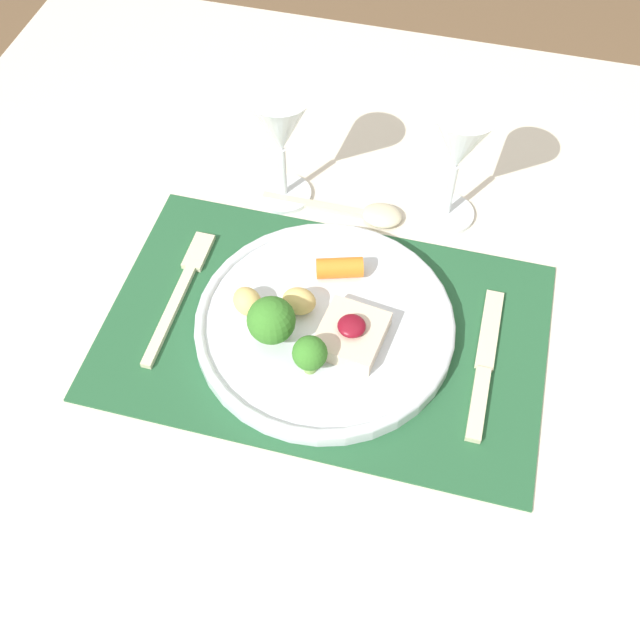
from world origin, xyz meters
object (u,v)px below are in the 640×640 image
at_px(knife, 483,372).
at_px(spoon, 365,213).
at_px(wine_glass_near, 460,146).
at_px(wine_glass_far, 281,129).
at_px(dinner_plate, 318,324).
at_px(fork, 182,287).

bearing_deg(knife, spoon, 130.70).
bearing_deg(knife, wine_glass_near, 107.66).
bearing_deg(wine_glass_far, dinner_plate, -64.23).
relative_size(wine_glass_near, wine_glass_far, 1.03).
distance_m(knife, wine_glass_near, 0.26).
bearing_deg(fork, spoon, 45.41).
relative_size(dinner_plate, knife, 1.48).
relative_size(spoon, wine_glass_near, 1.12).
bearing_deg(dinner_plate, knife, -2.58).
distance_m(fork, wine_glass_far, 0.22).
height_order(dinner_plate, wine_glass_far, wine_glass_far).
xyz_separation_m(dinner_plate, knife, (0.19, -0.01, -0.01)).
bearing_deg(wine_glass_far, spoon, -5.34).
height_order(wine_glass_near, wine_glass_far, wine_glass_near).
distance_m(fork, spoon, 0.25).
bearing_deg(knife, fork, 174.70).
bearing_deg(spoon, fork, -136.03).
xyz_separation_m(spoon, wine_glass_near, (0.10, 0.03, 0.11)).
relative_size(dinner_plate, wine_glass_far, 1.85).
distance_m(wine_glass_near, wine_glass_far, 0.21).
bearing_deg(fork, wine_glass_far, 70.48).
bearing_deg(knife, wine_glass_far, 143.11).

